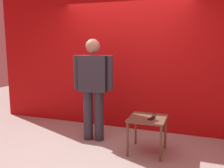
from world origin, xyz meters
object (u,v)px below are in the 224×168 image
object	(u,v)px
tv_remote	(153,115)
cell_phone	(151,119)
standing_person	(93,85)
side_table	(148,122)

from	to	relation	value
tv_remote	cell_phone	bearing A→B (deg)	-95.49
cell_phone	tv_remote	xyz separation A→B (m)	(-0.00, 0.18, 0.01)
standing_person	side_table	xyz separation A→B (m)	(1.00, -0.19, -0.51)
cell_phone	tv_remote	world-z (taller)	tv_remote
standing_person	cell_phone	bearing A→B (deg)	-13.41
tv_remote	side_table	bearing A→B (deg)	-126.33
cell_phone	tv_remote	distance (m)	0.18
standing_person	tv_remote	bearing A→B (deg)	-3.95
standing_person	tv_remote	world-z (taller)	standing_person
standing_person	tv_remote	distance (m)	1.16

